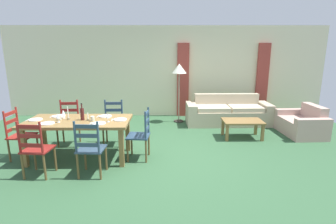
# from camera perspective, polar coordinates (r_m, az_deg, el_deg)

# --- Properties ---
(ground_plane) EXTENTS (9.60, 9.60, 0.02)m
(ground_plane) POSITION_cam_1_polar(r_m,az_deg,el_deg) (5.18, -0.77, -9.61)
(ground_plane) COLOR #305636
(wall_far) EXTENTS (9.60, 0.16, 2.70)m
(wall_far) POSITION_cam_1_polar(r_m,az_deg,el_deg) (8.09, -0.62, 8.75)
(wall_far) COLOR beige
(wall_far) RESTS_ON ground_plane
(curtain_panel_left) EXTENTS (0.35, 0.08, 2.20)m
(curtain_panel_left) POSITION_cam_1_polar(r_m,az_deg,el_deg) (7.99, 3.27, 6.87)
(curtain_panel_left) COLOR #A03C33
(curtain_panel_left) RESTS_ON ground_plane
(curtain_panel_right) EXTENTS (0.35, 0.08, 2.20)m
(curtain_panel_right) POSITION_cam_1_polar(r_m,az_deg,el_deg) (8.49, 19.77, 6.48)
(curtain_panel_right) COLOR #A03C33
(curtain_panel_right) RESTS_ON ground_plane
(dining_table) EXTENTS (1.90, 0.96, 0.75)m
(dining_table) POSITION_cam_1_polar(r_m,az_deg,el_deg) (5.14, -18.91, -2.60)
(dining_table) COLOR olive
(dining_table) RESTS_ON ground_plane
(dining_chair_near_left) EXTENTS (0.45, 0.43, 0.96)m
(dining_chair_near_left) POSITION_cam_1_polar(r_m,az_deg,el_deg) (4.72, -26.79, -7.15)
(dining_chair_near_left) COLOR maroon
(dining_chair_near_left) RESTS_ON ground_plane
(dining_chair_near_right) EXTENTS (0.44, 0.42, 0.96)m
(dining_chair_near_right) POSITION_cam_1_polar(r_m,az_deg,el_deg) (4.41, -16.56, -7.60)
(dining_chair_near_right) COLOR #2F4558
(dining_chair_near_right) RESTS_ON ground_plane
(dining_chair_far_left) EXTENTS (0.44, 0.42, 0.96)m
(dining_chair_far_left) POSITION_cam_1_polar(r_m,az_deg,el_deg) (6.05, -20.78, -2.21)
(dining_chair_far_left) COLOR maroon
(dining_chair_far_left) RESTS_ON ground_plane
(dining_chair_far_right) EXTENTS (0.43, 0.41, 0.96)m
(dining_chair_far_right) POSITION_cam_1_polar(r_m,az_deg,el_deg) (5.78, -11.80, -2.29)
(dining_chair_far_right) COLOR navy
(dining_chair_far_right) RESTS_ON ground_plane
(dining_chair_head_west) EXTENTS (0.42, 0.44, 0.96)m
(dining_chair_head_west) POSITION_cam_1_polar(r_m,az_deg,el_deg) (5.64, -29.61, -4.23)
(dining_chair_head_west) COLOR maroon
(dining_chair_head_west) RESTS_ON ground_plane
(dining_chair_head_east) EXTENTS (0.43, 0.45, 0.96)m
(dining_chair_head_east) POSITION_cam_1_polar(r_m,az_deg,el_deg) (4.92, -5.89, -4.88)
(dining_chair_head_east) COLOR navy
(dining_chair_head_east) RESTS_ON ground_plane
(dinner_plate_near_left) EXTENTS (0.24, 0.24, 0.02)m
(dinner_plate_near_left) POSITION_cam_1_polar(r_m,az_deg,el_deg) (5.06, -24.72, -2.26)
(dinner_plate_near_left) COLOR white
(dinner_plate_near_left) RESTS_ON dining_table
(fork_near_left) EXTENTS (0.03, 0.17, 0.01)m
(fork_near_left) POSITION_cam_1_polar(r_m,az_deg,el_deg) (5.12, -26.24, -2.30)
(fork_near_left) COLOR silver
(fork_near_left) RESTS_ON dining_table
(dinner_plate_near_right) EXTENTS (0.24, 0.24, 0.02)m
(dinner_plate_near_right) POSITION_cam_1_polar(r_m,az_deg,el_deg) (4.76, -14.79, -2.39)
(dinner_plate_near_right) COLOR white
(dinner_plate_near_right) RESTS_ON dining_table
(fork_near_right) EXTENTS (0.03, 0.17, 0.01)m
(fork_near_right) POSITION_cam_1_polar(r_m,az_deg,el_deg) (4.80, -16.52, -2.44)
(fork_near_right) COLOR silver
(fork_near_right) RESTS_ON dining_table
(dinner_plate_far_left) EXTENTS (0.24, 0.24, 0.02)m
(dinner_plate_far_left) POSITION_cam_1_polar(r_m,az_deg,el_deg) (5.50, -22.63, -0.85)
(dinner_plate_far_left) COLOR white
(dinner_plate_far_left) RESTS_ON dining_table
(fork_far_left) EXTENTS (0.03, 0.17, 0.01)m
(fork_far_left) POSITION_cam_1_polar(r_m,az_deg,el_deg) (5.56, -24.05, -0.91)
(fork_far_left) COLOR silver
(fork_far_left) RESTS_ON dining_table
(dinner_plate_far_right) EXTENTS (0.24, 0.24, 0.02)m
(dinner_plate_far_right) POSITION_cam_1_polar(r_m,az_deg,el_deg) (5.23, -13.46, -0.89)
(dinner_plate_far_right) COLOR white
(dinner_plate_far_right) RESTS_ON dining_table
(fork_far_right) EXTENTS (0.02, 0.17, 0.01)m
(fork_far_right) POSITION_cam_1_polar(r_m,az_deg,el_deg) (5.26, -15.04, -0.95)
(fork_far_right) COLOR silver
(fork_far_right) RESTS_ON dining_table
(dinner_plate_head_west) EXTENTS (0.24, 0.24, 0.02)m
(dinner_plate_head_west) POSITION_cam_1_polar(r_m,az_deg,el_deg) (5.42, -26.84, -1.49)
(dinner_plate_head_west) COLOR white
(dinner_plate_head_west) RESTS_ON dining_table
(fork_head_west) EXTENTS (0.02, 0.17, 0.01)m
(fork_head_west) POSITION_cam_1_polar(r_m,az_deg,el_deg) (5.49, -28.23, -1.54)
(fork_head_west) COLOR silver
(fork_head_west) RESTS_ON dining_table
(dinner_plate_head_east) EXTENTS (0.24, 0.24, 0.02)m
(dinner_plate_head_east) POSITION_cam_1_polar(r_m,az_deg,el_deg) (4.92, -10.36, -1.62)
(dinner_plate_head_east) COLOR white
(dinner_plate_head_east) RESTS_ON dining_table
(fork_head_east) EXTENTS (0.03, 0.17, 0.01)m
(fork_head_east) POSITION_cam_1_polar(r_m,az_deg,el_deg) (4.95, -12.06, -1.68)
(fork_head_east) COLOR silver
(fork_head_east) RESTS_ON dining_table
(wine_bottle) EXTENTS (0.07, 0.07, 0.32)m
(wine_bottle) POSITION_cam_1_polar(r_m,az_deg,el_deg) (5.07, -18.15, -0.36)
(wine_bottle) COLOR #471919
(wine_bottle) RESTS_ON dining_table
(wine_glass_near_left) EXTENTS (0.06, 0.06, 0.16)m
(wine_glass_near_left) POSITION_cam_1_polar(r_m,az_deg,el_deg) (5.06, -22.81, -0.87)
(wine_glass_near_left) COLOR white
(wine_glass_near_left) RESTS_ON dining_table
(wine_glass_near_right) EXTENTS (0.06, 0.06, 0.16)m
(wine_glass_near_right) POSITION_cam_1_polar(r_m,az_deg,el_deg) (4.81, -12.95, -0.85)
(wine_glass_near_right) COLOR white
(wine_glass_near_right) RESTS_ON dining_table
(wine_glass_far_left) EXTENTS (0.06, 0.06, 0.16)m
(wine_glass_far_left) POSITION_cam_1_polar(r_m,az_deg,el_deg) (5.32, -21.82, -0.10)
(wine_glass_far_left) COLOR white
(wine_glass_far_left) RESTS_ON dining_table
(coffee_cup_primary) EXTENTS (0.07, 0.07, 0.09)m
(coffee_cup_primary) POSITION_cam_1_polar(r_m,az_deg,el_deg) (4.96, -16.08, -1.39)
(coffee_cup_primary) COLOR beige
(coffee_cup_primary) RESTS_ON dining_table
(coffee_cup_secondary) EXTENTS (0.07, 0.07, 0.09)m
(coffee_cup_secondary) POSITION_cam_1_polar(r_m,az_deg,el_deg) (5.24, -22.52, -1.12)
(coffee_cup_secondary) COLOR beige
(coffee_cup_secondary) RESTS_ON dining_table
(candle_tall) EXTENTS (0.05, 0.05, 0.25)m
(candle_tall) POSITION_cam_1_polar(r_m,az_deg,el_deg) (5.18, -20.86, -0.85)
(candle_tall) COLOR #998C66
(candle_tall) RESTS_ON dining_table
(candle_short) EXTENTS (0.05, 0.05, 0.15)m
(candle_short) POSITION_cam_1_polar(r_m,az_deg,el_deg) (5.01, -17.00, -1.37)
(candle_short) COLOR #998C66
(candle_short) RESTS_ON dining_table
(couch) EXTENTS (2.30, 0.85, 0.80)m
(couch) POSITION_cam_1_polar(r_m,az_deg,el_deg) (7.46, 12.83, -0.26)
(couch) COLOR #BCAB8D
(couch) RESTS_ON ground_plane
(coffee_table) EXTENTS (0.90, 0.56, 0.42)m
(coffee_table) POSITION_cam_1_polar(r_m,az_deg,el_deg) (6.32, 15.88, -2.33)
(coffee_table) COLOR olive
(coffee_table) RESTS_ON ground_plane
(armchair_upholstered) EXTENTS (0.86, 1.20, 0.72)m
(armchair_upholstered) POSITION_cam_1_polar(r_m,az_deg,el_deg) (7.16, 27.30, -2.39)
(armchair_upholstered) COLOR tan
(armchair_upholstered) RESTS_ON ground_plane
(standing_lamp) EXTENTS (0.40, 0.40, 1.64)m
(standing_lamp) POSITION_cam_1_polar(r_m,az_deg,el_deg) (7.27, 2.44, 8.67)
(standing_lamp) COLOR #332D28
(standing_lamp) RESTS_ON ground_plane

